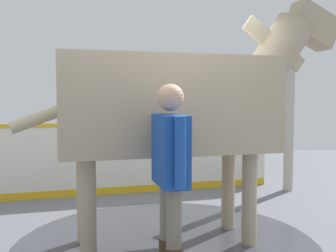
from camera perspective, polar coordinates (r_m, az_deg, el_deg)
The scene contains 6 objects.
ground_plane at distance 4.44m, azimuth -2.17°, elevation -16.77°, with size 16.00×16.00×0.02m, color slate.
wet_patch at distance 4.49m, azimuth -0.27°, elevation -16.37°, with size 3.27×3.27×0.00m, color #42444C.
barrier_wall at distance 6.57m, azimuth -5.72°, elevation -4.90°, with size 4.66×1.84×1.18m.
roof_post_near at distance 6.95m, azimuth 17.02°, elevation 1.94°, with size 0.16×0.16×2.66m, color #B7B2A8.
horse at distance 4.24m, azimuth 1.41°, elevation 3.36°, with size 3.48×1.72×2.68m.
handler at distance 3.36m, azimuth 0.34°, elevation -6.16°, with size 0.37×0.64×1.69m.
Camera 1 is at (-0.53, 4.12, 1.58)m, focal length 42.49 mm.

